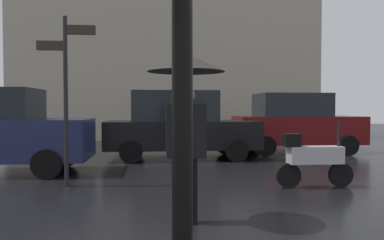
# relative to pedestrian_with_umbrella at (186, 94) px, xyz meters

# --- Properties ---
(pedestrian_with_umbrella) EXTENTS (1.00, 1.00, 2.18)m
(pedestrian_with_umbrella) POSITION_rel_pedestrian_with_umbrella_xyz_m (0.00, 0.00, 0.00)
(pedestrian_with_umbrella) COLOR black
(pedestrian_with_umbrella) RESTS_ON ground
(parked_scooter) EXTENTS (1.47, 0.32, 1.23)m
(parked_scooter) POSITION_rel_pedestrian_with_umbrella_xyz_m (2.52, 1.97, -1.11)
(parked_scooter) COLOR black
(parked_scooter) RESTS_ON ground
(parked_car_left) EXTENTS (4.38, 1.83, 1.96)m
(parked_car_left) POSITION_rel_pedestrian_with_umbrella_xyz_m (0.30, 6.17, -0.69)
(parked_car_left) COLOR black
(parked_car_left) RESTS_ON ground
(parked_car_right) EXTENTS (4.03, 2.02, 1.94)m
(parked_car_right) POSITION_rel_pedestrian_with_umbrella_xyz_m (4.19, 7.37, -0.69)
(parked_car_right) COLOR #590C0F
(parked_car_right) RESTS_ON ground
(street_signpost) EXTENTS (1.08, 0.08, 3.19)m
(street_signpost) POSITION_rel_pedestrian_with_umbrella_xyz_m (-2.06, 2.50, 0.26)
(street_signpost) COLOR black
(street_signpost) RESTS_ON ground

